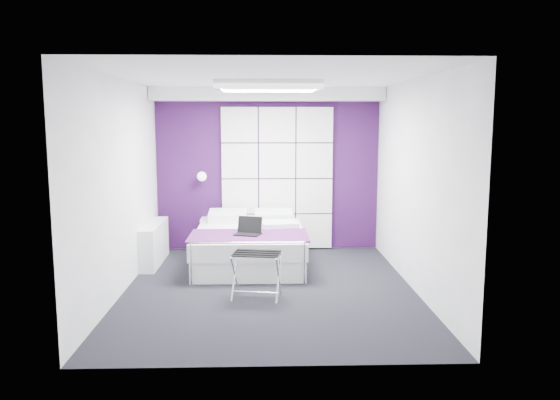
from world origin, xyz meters
name	(u,v)px	position (x,y,z in m)	size (l,w,h in m)	color
floor	(270,289)	(0.00, 0.00, 0.00)	(4.40, 4.40, 0.00)	black
ceiling	(269,78)	(0.00, 0.00, 2.60)	(4.40, 4.40, 0.00)	white
wall_back	(268,170)	(0.00, 2.20, 1.30)	(3.60, 3.60, 0.00)	silver
wall_left	(121,187)	(-1.80, 0.00, 1.30)	(4.40, 4.40, 0.00)	silver
wall_right	(415,186)	(1.80, 0.00, 1.30)	(4.40, 4.40, 0.00)	silver
accent_wall	(268,170)	(0.00, 2.19, 1.30)	(3.58, 0.02, 2.58)	#300D3B
soffit	(268,94)	(0.00, 1.95, 2.50)	(3.58, 0.50, 0.20)	white
headboard	(277,179)	(0.15, 2.14, 1.17)	(1.80, 0.08, 2.30)	silver
skylight	(268,85)	(0.00, 0.60, 2.55)	(1.36, 0.86, 0.12)	white
wall_lamp	(202,176)	(-1.05, 2.06, 1.22)	(0.15, 0.15, 0.15)	white
radiator	(154,243)	(-1.69, 1.30, 0.30)	(0.22, 1.20, 0.60)	white
bed	(250,245)	(-0.27, 1.17, 0.29)	(1.62, 1.95, 0.69)	white
nightstand	(214,220)	(-0.86, 2.02, 0.52)	(0.43, 0.33, 0.05)	white
luggage_rack	(257,275)	(-0.16, -0.33, 0.27)	(0.55, 0.40, 0.54)	silver
laptop	(248,230)	(-0.29, 0.72, 0.61)	(0.34, 0.24, 0.25)	black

